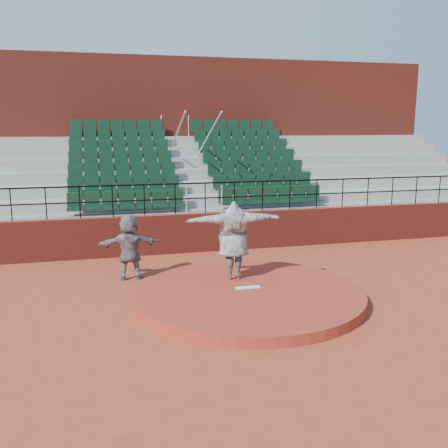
{
  "coord_description": "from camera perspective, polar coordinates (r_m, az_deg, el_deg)",
  "views": [
    {
      "loc": [
        -3.47,
        -10.99,
        4.15
      ],
      "look_at": [
        0.0,
        2.5,
        1.4
      ],
      "focal_mm": 40.0,
      "sensor_mm": 36.0,
      "label": 1
    }
  ],
  "objects": [
    {
      "name": "ground",
      "position": [
        12.25,
        2.95,
        -8.65
      ],
      "size": [
        90.0,
        90.0,
        0.0
      ],
      "primitive_type": "plane",
      "color": "#973A22",
      "rests_on": "ground"
    },
    {
      "name": "fielder",
      "position": [
        13.87,
        -10.74,
        -2.54
      ],
      "size": [
        1.7,
        0.57,
        1.82
      ],
      "primitive_type": "imported",
      "rotation": [
        0.0,
        0.0,
        3.12
      ],
      "color": "black",
      "rests_on": "ground"
    },
    {
      "name": "press_box_facade",
      "position": [
        23.85,
        -6.14,
        9.66
      ],
      "size": [
        24.0,
        3.0,
        7.1
      ],
      "primitive_type": "cube",
      "color": "maroon",
      "rests_on": "ground"
    },
    {
      "name": "pitchers_mound",
      "position": [
        12.21,
        2.95,
        -8.1
      ],
      "size": [
        5.5,
        5.5,
        0.25
      ],
      "primitive_type": "cylinder",
      "color": "maroon",
      "rests_on": "ground"
    },
    {
      "name": "wall_railing",
      "position": [
        16.5,
        -2.17,
        3.77
      ],
      "size": [
        24.04,
        0.05,
        1.03
      ],
      "color": "black",
      "rests_on": "boundary_wall"
    },
    {
      "name": "boundary_wall",
      "position": [
        16.73,
        -2.13,
        -0.92
      ],
      "size": [
        24.0,
        0.3,
        1.3
      ],
      "primitive_type": "cube",
      "color": "maroon",
      "rests_on": "ground"
    },
    {
      "name": "seating_deck",
      "position": [
        20.12,
        -4.37,
        3.42
      ],
      "size": [
        24.0,
        5.97,
        4.63
      ],
      "color": "gray",
      "rests_on": "ground"
    },
    {
      "name": "pitching_rubber",
      "position": [
        12.3,
        2.75,
        -7.26
      ],
      "size": [
        0.6,
        0.15,
        0.03
      ],
      "primitive_type": "cube",
      "color": "white",
      "rests_on": "pitchers_mound"
    },
    {
      "name": "pitcher",
      "position": [
        12.81,
        1.08,
        -1.84
      ],
      "size": [
        2.53,
        0.8,
        2.04
      ],
      "primitive_type": "imported",
      "rotation": [
        0.0,
        0.0,
        3.09
      ],
      "color": "black",
      "rests_on": "pitchers_mound"
    }
  ]
}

